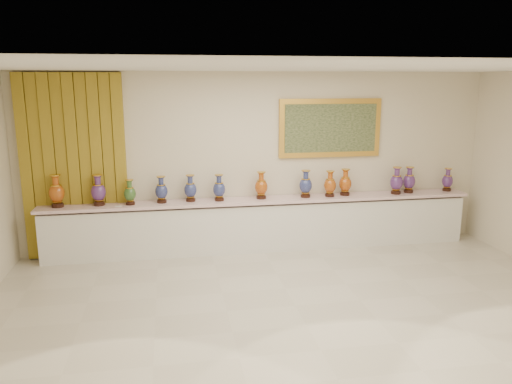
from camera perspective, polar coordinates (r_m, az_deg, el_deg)
ground at (r=6.63m, az=4.50°, el=-12.83°), size 8.00×8.00×0.00m
room at (r=8.37m, az=-15.49°, el=3.50°), size 8.00×8.00×8.00m
counter at (r=8.55m, az=0.75°, el=-3.77°), size 7.28×0.48×0.90m
vase_0 at (r=8.42m, az=-21.83°, el=-0.07°), size 0.26×0.26×0.52m
vase_1 at (r=8.32m, az=-17.56°, el=0.04°), size 0.24×0.24×0.50m
vase_2 at (r=8.23m, az=-14.22°, el=-0.16°), size 0.20×0.20×0.41m
vase_3 at (r=8.25m, az=-10.76°, el=0.13°), size 0.22×0.22×0.44m
vase_4 at (r=8.28m, az=-7.50°, el=0.29°), size 0.26×0.26×0.44m
vase_5 at (r=8.27m, az=-4.23°, el=0.35°), size 0.27×0.27×0.44m
vase_6 at (r=8.39m, az=0.60°, el=0.63°), size 0.25×0.25×0.46m
vase_7 at (r=8.53m, az=5.69°, el=0.78°), size 0.24×0.24×0.47m
vase_8 at (r=8.64m, az=8.45°, el=0.79°), size 0.24×0.24×0.45m
vase_9 at (r=8.78m, az=10.16°, el=0.96°), size 0.26×0.26×0.46m
vase_10 at (r=9.08m, az=15.76°, el=1.12°), size 0.25×0.25×0.48m
vase_11 at (r=9.26m, az=17.09°, el=1.20°), size 0.28×0.28×0.46m
vase_12 at (r=9.64m, az=21.03°, el=1.21°), size 0.20×0.20×0.41m
label_card at (r=8.20m, az=-15.45°, el=-1.59°), size 0.10×0.06×0.00m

